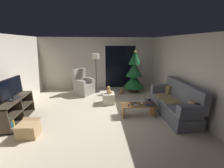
# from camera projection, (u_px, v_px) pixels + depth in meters

# --- Properties ---
(ground_plane) EXTENTS (7.00, 7.00, 0.00)m
(ground_plane) POSITION_uv_depth(u_px,v_px,m) (102.00, 116.00, 4.45)
(ground_plane) COLOR beige
(wall_back) EXTENTS (5.72, 0.12, 2.50)m
(wall_back) POSITION_uv_depth(u_px,v_px,m) (99.00, 63.00, 7.01)
(wall_back) COLOR beige
(wall_back) RESTS_ON ground
(wall_right) EXTENTS (0.12, 6.00, 2.50)m
(wall_right) POSITION_uv_depth(u_px,v_px,m) (192.00, 76.00, 4.38)
(wall_right) COLOR beige
(wall_right) RESTS_ON ground
(patio_door_frame) EXTENTS (1.60, 0.02, 2.20)m
(patio_door_frame) POSITION_uv_depth(u_px,v_px,m) (120.00, 66.00, 7.09)
(patio_door_frame) COLOR silver
(patio_door_frame) RESTS_ON ground
(patio_door_glass) EXTENTS (1.50, 0.02, 2.10)m
(patio_door_glass) POSITION_uv_depth(u_px,v_px,m) (120.00, 67.00, 7.09)
(patio_door_glass) COLOR black
(patio_door_glass) RESTS_ON ground
(couch) EXTENTS (0.79, 1.94, 1.08)m
(couch) POSITION_uv_depth(u_px,v_px,m) (175.00, 104.00, 4.41)
(couch) COLOR slate
(couch) RESTS_ON ground
(coffee_table) EXTENTS (1.10, 0.40, 0.39)m
(coffee_table) POSITION_uv_depth(u_px,v_px,m) (138.00, 108.00, 4.44)
(coffee_table) COLOR olive
(coffee_table) RESTS_ON ground
(remote_black) EXTENTS (0.08, 0.16, 0.02)m
(remote_black) POSITION_uv_depth(u_px,v_px,m) (129.00, 105.00, 4.30)
(remote_black) COLOR black
(remote_black) RESTS_ON coffee_table
(remote_graphite) EXTENTS (0.11, 0.16, 0.02)m
(remote_graphite) POSITION_uv_depth(u_px,v_px,m) (135.00, 103.00, 4.44)
(remote_graphite) COLOR #333338
(remote_graphite) RESTS_ON coffee_table
(remote_silver) EXTENTS (0.16, 0.12, 0.02)m
(remote_silver) POSITION_uv_depth(u_px,v_px,m) (136.00, 105.00, 4.33)
(remote_silver) COLOR #ADADB2
(remote_silver) RESTS_ON coffee_table
(remote_white) EXTENTS (0.06, 0.16, 0.02)m
(remote_white) POSITION_uv_depth(u_px,v_px,m) (142.00, 103.00, 4.48)
(remote_white) COLOR silver
(remote_white) RESTS_ON coffee_table
(book_stack) EXTENTS (0.30, 0.24, 0.16)m
(book_stack) POSITION_uv_depth(u_px,v_px,m) (149.00, 102.00, 4.34)
(book_stack) COLOR #285684
(book_stack) RESTS_ON coffee_table
(cell_phone) EXTENTS (0.13, 0.16, 0.01)m
(cell_phone) POSITION_uv_depth(u_px,v_px,m) (149.00, 100.00, 4.31)
(cell_phone) COLOR black
(cell_phone) RESTS_ON book_stack
(christmas_tree) EXTENTS (0.96, 0.96, 1.96)m
(christmas_tree) POSITION_uv_depth(u_px,v_px,m) (134.00, 74.00, 6.46)
(christmas_tree) COLOR #4C1E19
(christmas_tree) RESTS_ON ground
(armchair) EXTENTS (0.96, 0.96, 1.13)m
(armchair) POSITION_uv_depth(u_px,v_px,m) (83.00, 85.00, 6.29)
(armchair) COLOR gray
(armchair) RESTS_ON ground
(floor_lamp) EXTENTS (0.32, 0.32, 1.78)m
(floor_lamp) POSITION_uv_depth(u_px,v_px,m) (96.00, 60.00, 6.22)
(floor_lamp) COLOR #2D2D30
(floor_lamp) RESTS_ON ground
(media_shelf) EXTENTS (0.40, 1.40, 0.71)m
(media_shelf) POSITION_uv_depth(u_px,v_px,m) (14.00, 112.00, 4.03)
(media_shelf) COLOR #382D23
(media_shelf) RESTS_ON ground
(television) EXTENTS (0.24, 0.84, 0.61)m
(television) POSITION_uv_depth(u_px,v_px,m) (11.00, 89.00, 3.89)
(television) COLOR black
(television) RESTS_ON media_shelf
(ottoman) EXTENTS (0.44, 0.44, 0.41)m
(ottoman) POSITION_uv_depth(u_px,v_px,m) (109.00, 98.00, 5.34)
(ottoman) COLOR beige
(ottoman) RESTS_ON ground
(teddy_bear_honey) EXTENTS (0.21, 0.22, 0.29)m
(teddy_bear_honey) POSITION_uv_depth(u_px,v_px,m) (109.00, 90.00, 5.24)
(teddy_bear_honey) COLOR tan
(teddy_bear_honey) RESTS_ON ottoman
(teddy_bear_chestnut_by_tree) EXTENTS (0.21, 0.22, 0.29)m
(teddy_bear_chestnut_by_tree) POSITION_uv_depth(u_px,v_px,m) (122.00, 91.00, 6.34)
(teddy_bear_chestnut_by_tree) COLOR brown
(teddy_bear_chestnut_by_tree) RESTS_ON ground
(cardboard_box_open_near_shelf) EXTENTS (0.50, 0.55, 0.40)m
(cardboard_box_open_near_shelf) POSITION_uv_depth(u_px,v_px,m) (28.00, 130.00, 3.44)
(cardboard_box_open_near_shelf) COLOR tan
(cardboard_box_open_near_shelf) RESTS_ON ground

